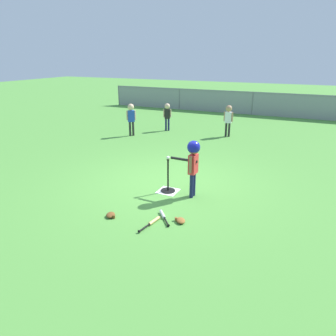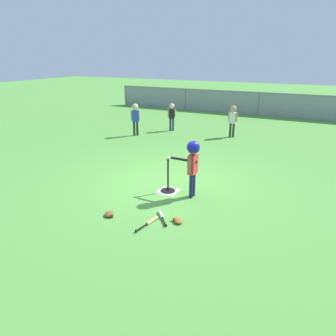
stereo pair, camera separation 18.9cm
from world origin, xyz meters
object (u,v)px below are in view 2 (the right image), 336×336
object	(u,v)px
batting_tee	(168,186)
baseball_on_tee	(168,158)
spare_bat_wood	(150,222)
glove_near_bats	(178,221)
fielder_deep_right	(172,113)
spare_bat_silver	(161,216)
batter_child	(193,158)
glove_by_plate	(109,214)
fielder_near_right	(135,115)
fielder_deep_left	(233,117)

from	to	relation	value
batting_tee	baseball_on_tee	distance (m)	0.66
spare_bat_wood	glove_near_bats	distance (m)	0.51
baseball_on_tee	fielder_deep_right	distance (m)	5.99
fielder_deep_right	spare_bat_wood	size ratio (longest dim) A/B	1.81
batting_tee	spare_bat_silver	distance (m)	1.21
batting_tee	batter_child	world-z (taller)	batter_child
glove_by_plate	glove_near_bats	bearing A→B (deg)	15.93
glove_by_plate	glove_near_bats	world-z (taller)	same
batter_child	fielder_near_right	xyz separation A→B (m)	(-3.99, 4.11, -0.11)
spare_bat_wood	fielder_deep_left	bearing A→B (deg)	93.76
fielder_deep_left	glove_near_bats	size ratio (longest dim) A/B	4.26
spare_bat_silver	glove_by_plate	size ratio (longest dim) A/B	1.77
fielder_near_right	batting_tee	bearing A→B (deg)	-50.16
batting_tee	fielder_deep_right	bearing A→B (deg)	115.23
batting_tee	spare_bat_wood	xyz separation A→B (m)	(0.35, -1.43, -0.09)
batter_child	fielder_deep_left	size ratio (longest dim) A/B	1.06
spare_bat_wood	batter_child	bearing A→B (deg)	80.52
fielder_deep_left	glove_by_plate	world-z (taller)	fielder_deep_left
baseball_on_tee	spare_bat_wood	distance (m)	1.65
glove_by_plate	glove_near_bats	distance (m)	1.32
fielder_near_right	glove_by_plate	size ratio (longest dim) A/B	4.47
baseball_on_tee	glove_by_plate	world-z (taller)	baseball_on_tee
spare_bat_wood	glove_near_bats	size ratio (longest dim) A/B	2.20
batting_tee	fielder_near_right	bearing A→B (deg)	129.84
fielder_deep_right	baseball_on_tee	bearing A→B (deg)	-64.77
baseball_on_tee	spare_bat_silver	size ratio (longest dim) A/B	0.16
baseball_on_tee	glove_by_plate	distance (m)	1.76
batter_child	spare_bat_wood	size ratio (longest dim) A/B	2.06
baseball_on_tee	fielder_near_right	xyz separation A→B (m)	(-3.41, 4.09, -0.02)
batting_tee	glove_by_plate	bearing A→B (deg)	-107.51
batter_child	glove_near_bats	size ratio (longest dim) A/B	4.54
fielder_deep_right	glove_near_bats	bearing A→B (deg)	-63.07
fielder_deep_left	glove_near_bats	bearing A→B (deg)	-82.32
batter_child	fielder_near_right	bearing A→B (deg)	134.16
spare_bat_silver	batter_child	bearing A→B (deg)	82.11
batter_child	fielder_deep_left	bearing A→B (deg)	97.13
baseball_on_tee	glove_near_bats	size ratio (longest dim) A/B	0.27
glove_near_bats	spare_bat_silver	bearing A→B (deg)	175.20
spare_bat_silver	spare_bat_wood	distance (m)	0.31
spare_bat_wood	glove_near_bats	xyz separation A→B (m)	(0.44, 0.27, 0.01)
fielder_near_right	fielder_deep_right	bearing A→B (deg)	57.31
fielder_deep_left	spare_bat_wood	size ratio (longest dim) A/B	1.94
batting_tee	glove_by_plate	world-z (taller)	batting_tee
fielder_deep_left	fielder_deep_right	world-z (taller)	fielder_deep_left
spare_bat_wood	glove_by_plate	size ratio (longest dim) A/B	2.24
batting_tee	glove_near_bats	distance (m)	1.41
batter_child	spare_bat_silver	xyz separation A→B (m)	(-0.15, -1.11, -0.85)
fielder_near_right	fielder_deep_left	world-z (taller)	fielder_near_right
spare_bat_silver	glove_near_bats	xyz separation A→B (m)	(0.36, -0.03, 0.01)
glove_near_bats	glove_by_plate	bearing A→B (deg)	-164.07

